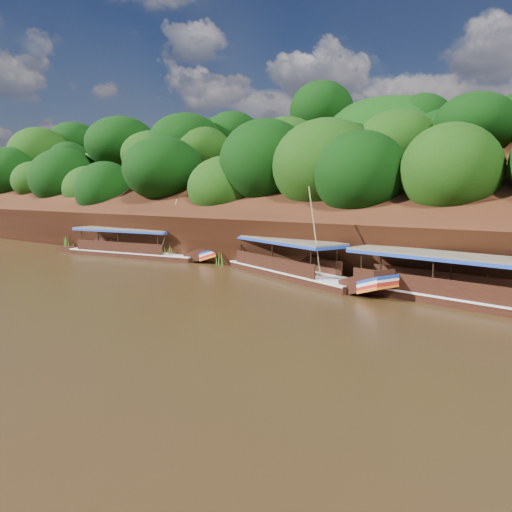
% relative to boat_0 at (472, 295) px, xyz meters
% --- Properties ---
extents(ground, '(160.00, 160.00, 0.00)m').
position_rel_boat_0_xyz_m(ground, '(-13.23, -6.75, -0.57)').
color(ground, black).
rests_on(ground, ground).
extents(riverbank, '(120.00, 30.06, 19.40)m').
position_rel_boat_0_xyz_m(riverbank, '(-13.24, 15.98, 1.31)').
color(riverbank, black).
rests_on(riverbank, ground).
extents(boat_0, '(15.78, 4.30, 5.83)m').
position_rel_boat_0_xyz_m(boat_0, '(0.00, 0.00, 0.00)').
color(boat_0, black).
rests_on(boat_0, ground).
extents(boat_1, '(14.66, 6.96, 6.51)m').
position_rel_boat_0_xyz_m(boat_1, '(-11.20, 1.30, 0.01)').
color(boat_1, black).
rests_on(boat_1, ground).
extents(boat_2, '(15.86, 4.74, 5.57)m').
position_rel_boat_0_xyz_m(boat_2, '(-28.08, 2.10, -0.01)').
color(boat_2, black).
rests_on(boat_2, ground).
extents(reeds, '(48.94, 2.06, 2.20)m').
position_rel_boat_0_xyz_m(reeds, '(-15.60, 2.84, 0.31)').
color(reeds, '#2C6118').
rests_on(reeds, ground).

